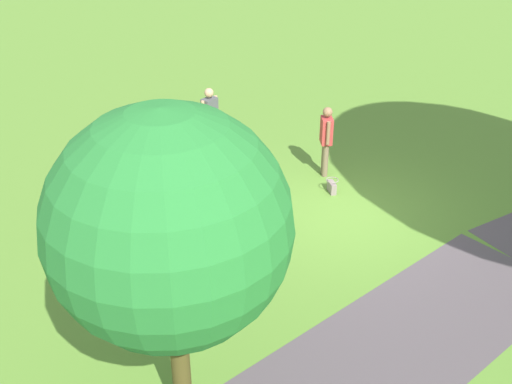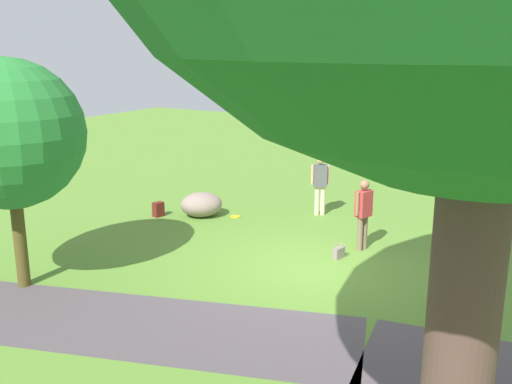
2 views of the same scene
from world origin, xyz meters
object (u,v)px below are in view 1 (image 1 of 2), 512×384
at_px(lawn_boulder, 113,196).
at_px(handbag_on_grass, 332,186).
at_px(man_near_boulder, 210,116).
at_px(backpack_by_boulder, 68,227).
at_px(frisbee_on_grass, 149,192).
at_px(woman_with_handbag, 326,137).
at_px(young_tree_near_path, 169,227).

relative_size(lawn_boulder, handbag_on_grass, 4.46).
xyz_separation_m(man_near_boulder, backpack_by_boulder, (3.78, 2.37, -0.77)).
relative_size(lawn_boulder, frisbee_on_grass, 5.44).
height_order(woman_with_handbag, handbag_on_grass, woman_with_handbag).
bearing_deg(lawn_boulder, woman_with_handbag, 175.86).
xyz_separation_m(lawn_boulder, backpack_by_boulder, (1.03, 0.61, -0.14)).
relative_size(man_near_boulder, handbag_on_grass, 4.92).
height_order(woman_with_handbag, backpack_by_boulder, woman_with_handbag).
height_order(handbag_on_grass, backpack_by_boulder, backpack_by_boulder).
xyz_separation_m(woman_with_handbag, frisbee_on_grass, (3.91, -0.76, -0.94)).
bearing_deg(lawn_boulder, man_near_boulder, -147.42).
bearing_deg(man_near_boulder, backpack_by_boulder, 32.03).
xyz_separation_m(woman_with_handbag, man_near_boulder, (1.99, -2.10, 0.01)).
bearing_deg(man_near_boulder, lawn_boulder, 32.58).
bearing_deg(young_tree_near_path, frisbee_on_grass, -100.33).
bearing_deg(frisbee_on_grass, man_near_boulder, -144.93).
bearing_deg(woman_with_handbag, frisbee_on_grass, -10.96).
distance_m(handbag_on_grass, frisbee_on_grass, 3.98).
distance_m(young_tree_near_path, man_near_boulder, 8.23).
bearing_deg(handbag_on_grass, backpack_by_boulder, -5.47).
bearing_deg(man_near_boulder, woman_with_handbag, 133.47).
bearing_deg(woman_with_handbag, handbag_on_grass, 72.84).
height_order(young_tree_near_path, woman_with_handbag, young_tree_near_path).
distance_m(lawn_boulder, frisbee_on_grass, 0.99).
height_order(young_tree_near_path, man_near_boulder, young_tree_near_path).
bearing_deg(woman_with_handbag, young_tree_near_path, 46.46).
xyz_separation_m(lawn_boulder, handbag_on_grass, (-4.50, 1.14, -0.19)).
xyz_separation_m(man_near_boulder, handbag_on_grass, (-1.75, 2.90, -0.82)).
bearing_deg(frisbee_on_grass, woman_with_handbag, 169.04).
distance_m(man_near_boulder, handbag_on_grass, 3.48).
bearing_deg(young_tree_near_path, handbag_on_grass, -136.77).
xyz_separation_m(lawn_boulder, woman_with_handbag, (-4.75, 0.34, 0.62)).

